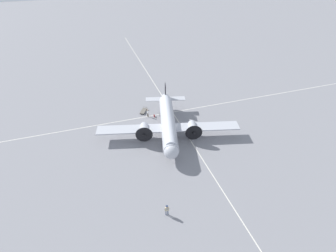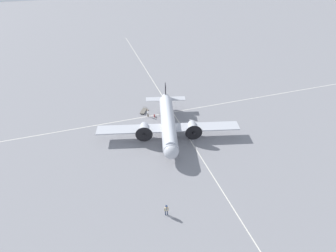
# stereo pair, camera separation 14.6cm
# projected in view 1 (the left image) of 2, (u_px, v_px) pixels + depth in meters

# --- Properties ---
(ground_plane) EXTENTS (300.00, 300.00, 0.00)m
(ground_plane) POSITION_uv_depth(u_px,v_px,m) (168.00, 133.00, 47.73)
(ground_plane) COLOR gray
(apron_line_eastwest) EXTENTS (120.00, 0.16, 0.01)m
(apron_line_eastwest) POSITION_uv_depth(u_px,v_px,m) (184.00, 130.00, 48.51)
(apron_line_eastwest) COLOR silver
(apron_line_eastwest) RESTS_ON ground_plane
(apron_line_northsouth) EXTENTS (0.16, 120.00, 0.01)m
(apron_line_northsouth) POSITION_uv_depth(u_px,v_px,m) (158.00, 115.00, 52.87)
(apron_line_northsouth) COLOR silver
(apron_line_northsouth) RESTS_ON ground_plane
(airliner_main) EXTENTS (18.41, 24.61, 5.69)m
(airliner_main) POSITION_uv_depth(u_px,v_px,m) (168.00, 123.00, 45.96)
(airliner_main) COLOR silver
(airliner_main) RESTS_ON ground_plane
(crew_foreground) EXTENTS (0.32, 0.59, 1.76)m
(crew_foreground) POSITION_uv_depth(u_px,v_px,m) (167.00, 209.00, 32.87)
(crew_foreground) COLOR navy
(crew_foreground) RESTS_ON ground_plane
(passenger_boarding) EXTENTS (0.53, 0.31, 1.66)m
(passenger_boarding) POSITION_uv_depth(u_px,v_px,m) (148.00, 112.00, 51.68)
(passenger_boarding) COLOR #473D2D
(passenger_boarding) RESTS_ON ground_plane
(suitcase_near_door) EXTENTS (0.48, 0.15, 0.50)m
(suitcase_near_door) POSITION_uv_depth(u_px,v_px,m) (154.00, 116.00, 52.09)
(suitcase_near_door) COLOR maroon
(suitcase_near_door) RESTS_ON ground_plane
(baggage_cart) EXTENTS (2.40, 1.98, 0.56)m
(baggage_cart) POSITION_uv_depth(u_px,v_px,m) (143.00, 111.00, 53.58)
(baggage_cart) COLOR #6B665B
(baggage_cart) RESTS_ON ground_plane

